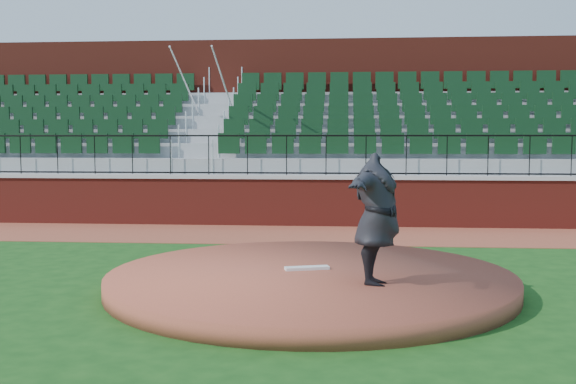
# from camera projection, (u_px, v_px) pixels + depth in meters

# --- Properties ---
(ground) EXTENTS (90.00, 90.00, 0.00)m
(ground) POSITION_uv_depth(u_px,v_px,m) (280.00, 284.00, 10.27)
(ground) COLOR #154313
(ground) RESTS_ON ground
(warning_track) EXTENTS (34.00, 3.20, 0.01)m
(warning_track) POSITION_uv_depth(u_px,v_px,m) (302.00, 234.00, 15.63)
(warning_track) COLOR brown
(warning_track) RESTS_ON ground
(field_wall) EXTENTS (34.00, 0.35, 1.20)m
(field_wall) POSITION_uv_depth(u_px,v_px,m) (306.00, 202.00, 17.17)
(field_wall) COLOR maroon
(field_wall) RESTS_ON ground
(wall_cap) EXTENTS (34.00, 0.45, 0.10)m
(wall_cap) POSITION_uv_depth(u_px,v_px,m) (306.00, 177.00, 17.12)
(wall_cap) COLOR #B7B7B7
(wall_cap) RESTS_ON field_wall
(wall_railing) EXTENTS (34.00, 0.05, 1.00)m
(wall_railing) POSITION_uv_depth(u_px,v_px,m) (306.00, 155.00, 17.08)
(wall_railing) COLOR black
(wall_railing) RESTS_ON wall_cap
(seating_stands) EXTENTS (34.00, 5.10, 4.60)m
(seating_stands) POSITION_uv_depth(u_px,v_px,m) (312.00, 136.00, 19.75)
(seating_stands) COLOR gray
(seating_stands) RESTS_ON ground
(concourse_wall) EXTENTS (34.00, 0.50, 5.50)m
(concourse_wall) POSITION_uv_depth(u_px,v_px,m) (316.00, 123.00, 22.49)
(concourse_wall) COLOR maroon
(concourse_wall) RESTS_ON ground
(pitchers_mound) EXTENTS (5.99, 5.99, 0.25)m
(pitchers_mound) POSITION_uv_depth(u_px,v_px,m) (310.00, 280.00, 9.99)
(pitchers_mound) COLOR brown
(pitchers_mound) RESTS_ON ground
(pitching_rubber) EXTENTS (0.69, 0.36, 0.04)m
(pitching_rubber) POSITION_uv_depth(u_px,v_px,m) (307.00, 268.00, 10.16)
(pitching_rubber) COLOR white
(pitching_rubber) RESTS_ON pitchers_mound
(pitcher) EXTENTS (1.07, 2.28, 1.79)m
(pitcher) POSITION_uv_depth(u_px,v_px,m) (377.00, 219.00, 9.04)
(pitcher) COLOR black
(pitcher) RESTS_ON pitchers_mound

